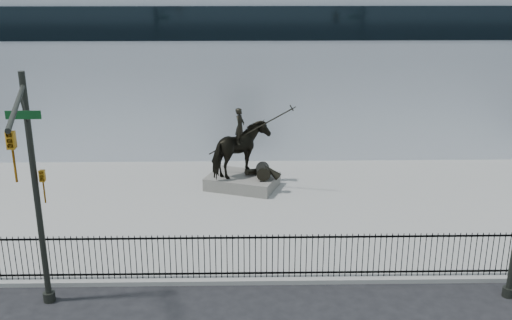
{
  "coord_description": "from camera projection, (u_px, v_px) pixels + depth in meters",
  "views": [
    {
      "loc": [
        -1.05,
        -15.76,
        9.78
      ],
      "look_at": [
        -0.63,
        6.0,
        2.54
      ],
      "focal_mm": 42.0,
      "sensor_mm": 36.0,
      "label": 1
    }
  ],
  "objects": [
    {
      "name": "ground",
      "position": [
        281.0,
        302.0,
        18.06
      ],
      "size": [
        120.0,
        120.0,
        0.0
      ],
      "primitive_type": "plane",
      "color": "black",
      "rests_on": "ground"
    },
    {
      "name": "building",
      "position": [
        262.0,
        55.0,
        35.61
      ],
      "size": [
        44.0,
        14.0,
        9.0
      ],
      "primitive_type": "cube",
      "color": "silver",
      "rests_on": "ground"
    },
    {
      "name": "equestrian_statue",
      "position": [
        243.0,
        151.0,
        26.26
      ],
      "size": [
        3.61,
        2.89,
        3.23
      ],
      "rotation": [
        0.0,
        0.0,
        -0.34
      ],
      "color": "black",
      "rests_on": "statue_plinth"
    },
    {
      "name": "plaza",
      "position": [
        271.0,
        209.0,
        24.68
      ],
      "size": [
        30.0,
        12.0,
        0.15
      ],
      "primitive_type": "cube",
      "color": "gray",
      "rests_on": "ground"
    },
    {
      "name": "traffic_signal_left",
      "position": [
        33.0,
        186.0,
        16.07
      ],
      "size": [
        1.52,
        4.84,
        7.0
      ],
      "color": "black",
      "rests_on": "ground"
    },
    {
      "name": "picket_fence",
      "position": [
        279.0,
        256.0,
        18.96
      ],
      "size": [
        22.1,
        0.1,
        1.5
      ],
      "color": "black",
      "rests_on": "plaza"
    },
    {
      "name": "statue_plinth",
      "position": [
        242.0,
        181.0,
        26.73
      ],
      "size": [
        3.49,
        2.93,
        0.56
      ],
      "primitive_type": "cube",
      "rotation": [
        0.0,
        0.0,
        -0.34
      ],
      "color": "#5A5852",
      "rests_on": "plaza"
    }
  ]
}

